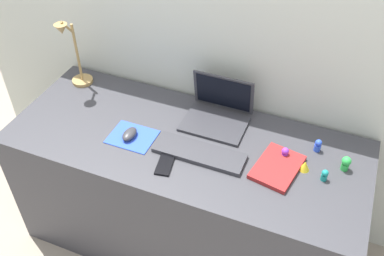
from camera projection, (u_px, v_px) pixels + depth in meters
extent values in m
plane|color=gray|center=(186.00, 236.00, 2.49)|extent=(6.00, 6.00, 0.00)
cube|color=beige|center=(213.00, 93.00, 2.25)|extent=(2.87, 0.05, 1.51)
cube|color=#38383D|center=(186.00, 193.00, 2.25)|extent=(1.67, 0.67, 0.74)
cube|color=#333338|center=(214.00, 124.00, 2.08)|extent=(0.30, 0.21, 0.01)
cube|color=#333338|center=(224.00, 92.00, 2.09)|extent=(0.30, 0.04, 0.20)
cube|color=black|center=(223.00, 93.00, 2.09)|extent=(0.27, 0.03, 0.17)
cube|color=#333338|center=(199.00, 153.00, 1.93)|extent=(0.41, 0.13, 0.02)
cube|color=blue|center=(132.00, 137.00, 2.02)|extent=(0.21, 0.17, 0.00)
ellipsoid|color=#333338|center=(130.00, 134.00, 2.01)|extent=(0.06, 0.10, 0.03)
cube|color=black|center=(165.00, 164.00, 1.88)|extent=(0.09, 0.14, 0.01)
cylinder|color=#A5844C|center=(83.00, 81.00, 2.35)|extent=(0.11, 0.11, 0.02)
cylinder|color=#A5844C|center=(77.00, 53.00, 2.23)|extent=(0.01, 0.01, 0.33)
cylinder|color=#A5844C|center=(66.00, 27.00, 2.09)|extent=(0.01, 0.07, 0.09)
cone|color=#A5844C|center=(61.00, 29.00, 2.06)|extent=(0.06, 0.06, 0.05)
cube|color=maroon|center=(277.00, 167.00, 1.86)|extent=(0.21, 0.27, 0.02)
cylinder|color=teal|center=(324.00, 178.00, 1.81)|extent=(0.03, 0.03, 0.03)
sphere|color=teal|center=(325.00, 174.00, 1.79)|extent=(0.03, 0.03, 0.03)
cylinder|color=blue|center=(317.00, 148.00, 1.94)|extent=(0.03, 0.03, 0.03)
sphere|color=blue|center=(319.00, 143.00, 1.92)|extent=(0.03, 0.03, 0.03)
cylinder|color=purple|center=(284.00, 155.00, 1.91)|extent=(0.03, 0.03, 0.02)
sphere|color=purple|center=(285.00, 151.00, 1.90)|extent=(0.03, 0.03, 0.03)
cone|color=yellow|center=(305.00, 166.00, 1.85)|extent=(0.04, 0.04, 0.05)
cylinder|color=green|center=(345.00, 167.00, 1.86)|extent=(0.03, 0.03, 0.03)
sphere|color=green|center=(347.00, 161.00, 1.84)|extent=(0.04, 0.04, 0.04)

